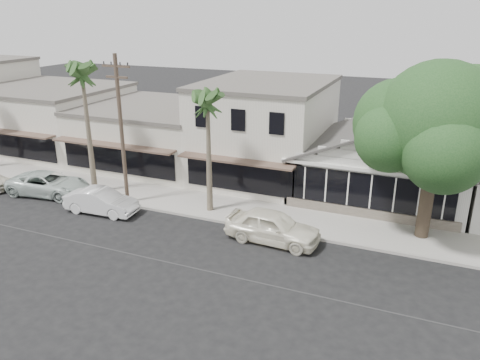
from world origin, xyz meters
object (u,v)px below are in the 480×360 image
at_px(car_2, 49,184).
at_px(shade_tree, 436,124).
at_px(car_0, 273,227).
at_px(car_1, 101,201).
at_px(utility_pole, 121,128).

relative_size(car_2, shade_tree, 0.57).
distance_m(car_0, car_2, 15.44).
bearing_deg(shade_tree, car_1, -167.08).
relative_size(car_0, car_2, 0.93).
height_order(car_2, shade_tree, shade_tree).
bearing_deg(car_0, utility_pole, 85.76).
xyz_separation_m(car_0, shade_tree, (7.00, 3.58, 5.19)).
relative_size(car_1, shade_tree, 0.48).
bearing_deg(utility_pole, car_0, -7.30).
bearing_deg(car_1, car_0, -91.06).
relative_size(utility_pole, car_1, 2.07).
bearing_deg(car_0, car_1, 95.35).
height_order(car_0, car_1, car_0).
distance_m(utility_pole, car_0, 10.65).
height_order(car_0, shade_tree, shade_tree).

